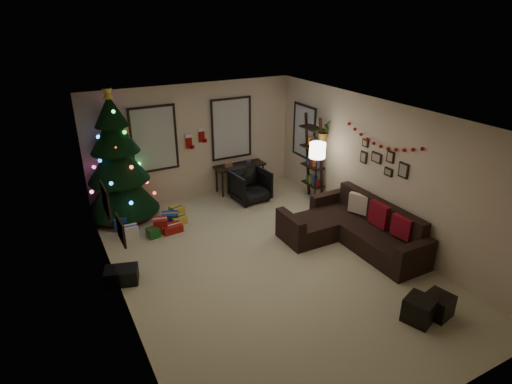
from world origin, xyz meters
TOP-DOWN VIEW (x-y plane):
  - floor at (0.00, 0.00)m, footprint 7.00×7.00m
  - ceiling at (0.00, 0.00)m, footprint 7.00×7.00m
  - wall_back at (0.00, 3.50)m, footprint 5.00×0.00m
  - wall_front at (0.00, -3.50)m, footprint 5.00×0.00m
  - wall_left at (-2.50, 0.00)m, footprint 0.00×7.00m
  - wall_right at (2.50, 0.00)m, footprint 0.00×7.00m
  - window_back_left at (-0.95, 3.47)m, footprint 1.05×0.06m
  - window_back_right at (0.95, 3.47)m, footprint 1.05×0.06m
  - window_right_wall at (2.47, 2.55)m, footprint 0.06×0.90m
  - christmas_tree at (-1.86, 3.14)m, footprint 1.56×1.56m
  - presents at (-1.37, 2.23)m, footprint 1.50×1.01m
  - sofa at (1.85, -0.14)m, footprint 1.79×2.61m
  - pillow_red_a at (2.21, -0.99)m, footprint 0.15×0.41m
  - pillow_red_b at (2.21, -0.41)m, footprint 0.13×0.46m
  - pillow_cream at (2.21, 0.17)m, footprint 0.27×0.41m
  - ottoman_near at (1.22, -2.39)m, footprint 0.51×0.51m
  - ottoman_far at (1.56, -2.43)m, footprint 0.44×0.44m
  - desk at (1.04, 3.22)m, footprint 1.26×0.45m
  - desk_chair at (1.00, 2.57)m, footprint 0.78×0.74m
  - bookshelf at (2.30, 1.90)m, footprint 0.30×0.60m
  - potted_plant at (2.30, 1.61)m, footprint 0.61×0.61m
  - floor_lamp at (1.95, 1.29)m, footprint 0.34×0.34m
  - art_map at (-2.48, 0.80)m, footprint 0.04×0.60m
  - art_abstract at (-2.48, -0.32)m, footprint 0.04×0.45m
  - gallery at (2.48, -0.07)m, footprint 0.03×1.25m
  - garland at (2.45, -0.00)m, footprint 0.08×1.90m
  - stocking_left at (-0.14, 3.45)m, footprint 0.20×0.05m
  - stocking_right at (0.19, 3.47)m, footprint 0.20×0.05m
  - storage_bin at (-2.43, 0.63)m, footprint 0.62×0.50m

SIDE VIEW (x-z plane):
  - floor at x=0.00m, z-range 0.00..0.00m
  - presents at x=-1.37m, z-range -0.04..0.26m
  - storage_bin at x=-2.43m, z-range 0.00..0.27m
  - ottoman_far at x=1.56m, z-range 0.00..0.35m
  - ottoman_near at x=1.22m, z-range 0.00..0.38m
  - sofa at x=1.85m, z-range -0.15..0.70m
  - desk_chair at x=1.00m, z-range 0.00..0.75m
  - desk at x=1.04m, z-range 0.26..0.94m
  - pillow_cream at x=2.21m, z-range 0.43..0.83m
  - pillow_red_a at x=2.21m, z-range 0.44..0.84m
  - pillow_red_b at x=2.21m, z-range 0.41..0.87m
  - bookshelf at x=2.30m, z-range -0.04..2.03m
  - christmas_tree at x=-1.86m, z-range -0.25..2.65m
  - wall_left at x=-2.50m, z-range -2.15..4.85m
  - wall_right at x=2.50m, z-range -2.15..4.85m
  - wall_back at x=0.00m, z-range -1.15..3.85m
  - wall_front at x=0.00m, z-range -1.15..3.85m
  - floor_lamp at x=1.95m, z-range 0.55..2.17m
  - stocking_left at x=-0.14m, z-range 1.21..1.57m
  - art_map at x=-2.48m, z-range 1.20..1.70m
  - art_abstract at x=-2.48m, z-range 1.29..1.64m
  - stocking_right at x=0.19m, z-range 1.31..1.67m
  - window_right_wall at x=2.47m, z-range 0.85..2.15m
  - window_back_left at x=-0.95m, z-range 0.80..2.30m
  - window_back_right at x=0.95m, z-range 0.80..2.30m
  - gallery at x=2.48m, z-range 1.30..1.84m
  - potted_plant at x=2.30m, z-range 1.56..2.08m
  - garland at x=2.45m, z-range 1.81..2.11m
  - ceiling at x=0.00m, z-range 2.70..2.70m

